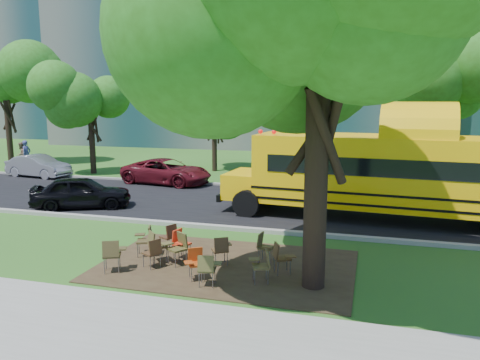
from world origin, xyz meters
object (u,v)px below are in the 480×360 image
(chair_11, at_px, (221,248))
(bg_car_red, at_px, (167,172))
(chair_1, at_px, (156,244))
(black_car, at_px, (81,192))
(chair_0, at_px, (112,252))
(chair_12, at_px, (264,245))
(main_tree, at_px, (320,34))
(chair_9, at_px, (146,238))
(school_bus, at_px, (411,174))
(pedestrian_b, at_px, (21,155))
(chair_5, at_px, (195,261))
(chair_4, at_px, (208,267))
(chair_6, at_px, (263,263))
(chair_8, at_px, (170,234))
(chair_2, at_px, (153,250))
(chair_3, at_px, (178,245))
(pedestrian_a, at_px, (27,154))
(bg_car_silver, at_px, (38,166))
(chair_7, at_px, (281,255))
(chair_10, at_px, (180,241))

(chair_11, relative_size, bg_car_red, 0.17)
(chair_1, height_order, black_car, black_car)
(chair_0, height_order, bg_car_red, bg_car_red)
(chair_12, height_order, black_car, black_car)
(chair_12, bearing_deg, bg_car_red, -137.14)
(main_tree, height_order, chair_9, main_tree)
(school_bus, xyz_separation_m, pedestrian_b, (-24.37, 8.12, -1.02))
(bg_car_red, height_order, pedestrian_b, pedestrian_b)
(chair_11, xyz_separation_m, pedestrian_b, (-19.02, 14.48, 0.33))
(chair_5, bearing_deg, school_bus, -158.84)
(main_tree, xyz_separation_m, school_bus, (2.70, 7.14, -4.19))
(chair_4, height_order, chair_5, chair_4)
(school_bus, relative_size, chair_6, 15.69)
(chair_8, xyz_separation_m, pedestrian_b, (-17.09, 13.64, 0.33))
(chair_2, distance_m, chair_5, 1.46)
(chair_5, bearing_deg, chair_1, -61.44)
(chair_2, relative_size, chair_9, 0.92)
(chair_3, xyz_separation_m, chair_6, (2.58, -0.64, -0.04))
(chair_8, bearing_deg, chair_6, -90.64)
(chair_0, height_order, chair_6, chair_0)
(chair_0, relative_size, pedestrian_a, 0.50)
(bg_car_red, xyz_separation_m, pedestrian_a, (-11.59, 2.95, 0.24))
(chair_0, relative_size, bg_car_red, 0.19)
(chair_1, relative_size, bg_car_red, 0.19)
(chair_6, bearing_deg, school_bus, -49.07)
(chair_4, xyz_separation_m, bg_car_silver, (-15.29, 12.86, 0.13))
(chair_4, bearing_deg, bg_car_silver, 129.76)
(chair_2, distance_m, chair_11, 1.87)
(school_bus, distance_m, chair_0, 11.12)
(chair_1, distance_m, chair_3, 0.65)
(chair_0, distance_m, chair_8, 2.25)
(chair_2, relative_size, chair_4, 0.98)
(chair_5, height_order, chair_11, chair_11)
(main_tree, bearing_deg, bg_car_red, 128.05)
(black_car, relative_size, pedestrian_b, 2.36)
(chair_4, distance_m, chair_7, 2.06)
(chair_11, height_order, pedestrian_a, pedestrian_a)
(chair_10, bearing_deg, chair_9, -72.15)
(chair_3, bearing_deg, chair_2, 73.36)
(chair_1, xyz_separation_m, bg_car_red, (-4.99, 11.59, 0.12))
(main_tree, bearing_deg, chair_3, 171.74)
(chair_2, height_order, chair_10, chair_10)
(chair_5, height_order, chair_8, chair_8)
(chair_0, bearing_deg, chair_12, 2.05)
(main_tree, height_order, chair_4, main_tree)
(chair_3, relative_size, chair_9, 1.00)
(chair_3, distance_m, chair_9, 1.27)
(chair_11, bearing_deg, chair_12, -2.87)
(chair_1, xyz_separation_m, chair_3, (0.65, 0.02, -0.00))
(chair_1, relative_size, chair_2, 1.09)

